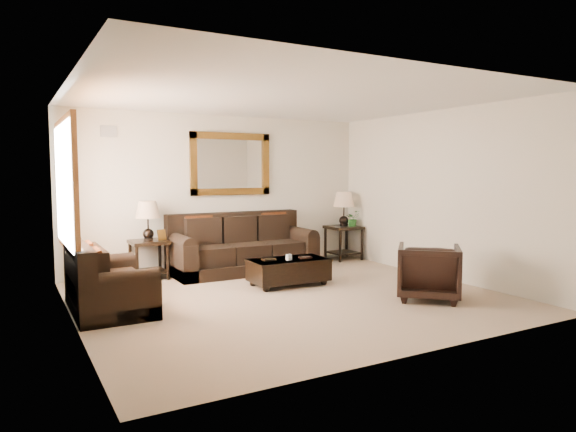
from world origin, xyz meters
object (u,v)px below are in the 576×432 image
coffee_table (289,269)px  end_table_right (344,215)px  sofa (242,250)px  armchair (429,269)px  end_table_left (148,228)px  loveseat (105,286)px

coffee_table → end_table_right: bearing=37.3°
end_table_right → sofa: bearing=-176.4°
coffee_table → armchair: 2.07m
end_table_right → armchair: 3.28m
sofa → end_table_left: (-1.55, 0.16, 0.45)m
loveseat → end_table_right: 5.04m
coffee_table → end_table_left: bearing=140.3°
sofa → coffee_table: bearing=-82.8°
armchair → end_table_left: bearing=-3.7°
loveseat → sofa: bearing=-59.0°
end_table_right → armchair: bearing=-104.7°
end_table_left → armchair: bearing=-46.8°
end_table_left → end_table_right: (3.79, -0.02, 0.05)m
end_table_right → armchair: size_ratio=1.61×
coffee_table → loveseat: bearing=-175.4°
sofa → coffee_table: 1.37m
end_table_right → coffee_table: (-2.06, -1.49, -0.61)m
sofa → armchair: size_ratio=2.98×
end_table_left → armchair: end_table_left is taller
coffee_table → armchair: armchair is taller
sofa → loveseat: size_ratio=1.62×
coffee_table → armchair: size_ratio=1.46×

